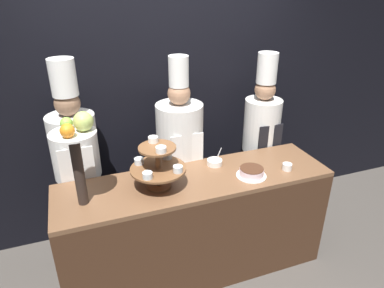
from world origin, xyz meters
The scene contains 10 objects.
wall_back centered at (0.00, 1.14, 1.40)m, with size 10.00×0.06×2.80m.
buffet_counter centered at (0.00, 0.29, 0.46)m, with size 2.14×0.58×0.91m.
tiered_stand centered at (-0.30, 0.28, 1.10)m, with size 0.41×0.41×0.37m.
fruit_pedestal centered at (-0.82, 0.25, 1.36)m, with size 0.29×0.29×0.65m.
cake_round centered at (0.41, 0.18, 0.95)m, with size 0.24×0.24×0.07m.
cup_white centered at (0.73, 0.17, 0.94)m, with size 0.08×0.08×0.05m.
serving_bowl_far centered at (0.22, 0.44, 0.94)m, with size 0.13×0.13×0.15m.
chef_left centered at (-0.85, 0.76, 0.98)m, with size 0.37×0.37×1.80m.
chef_center_left centered at (0.02, 0.76, 0.94)m, with size 0.40×0.40×1.76m.
chef_center_right centered at (0.84, 0.76, 0.94)m, with size 0.34×0.34×1.73m.
Camera 1 is at (-0.81, -1.83, 2.28)m, focal length 32.00 mm.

